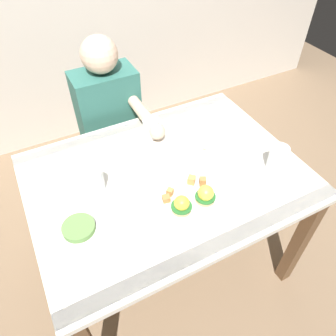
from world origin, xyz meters
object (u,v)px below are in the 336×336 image
(dining_table, at_px, (167,190))
(fruit_bowl, at_px, (202,155))
(coffee_mug, at_px, (151,128))
(fork, at_px, (134,183))
(water_glass_far, at_px, (95,182))
(diner_person, at_px, (112,122))
(water_glass_near, at_px, (277,160))
(eggs_benedict_plate, at_px, (193,201))
(side_plate, at_px, (79,229))

(dining_table, height_order, fruit_bowl, fruit_bowl)
(coffee_mug, height_order, fork, coffee_mug)
(fruit_bowl, distance_m, water_glass_far, 0.50)
(fruit_bowl, bearing_deg, diner_person, 112.30)
(coffee_mug, bearing_deg, fruit_bowl, -63.67)
(water_glass_near, bearing_deg, water_glass_far, 161.99)
(eggs_benedict_plate, xyz_separation_m, water_glass_near, (0.44, 0.01, 0.03))
(eggs_benedict_plate, distance_m, side_plate, 0.45)
(fruit_bowl, bearing_deg, water_glass_near, -37.57)
(diner_person, bearing_deg, eggs_benedict_plate, -85.35)
(diner_person, bearing_deg, fruit_bowl, -67.70)
(side_plate, relative_size, diner_person, 0.18)
(fork, relative_size, diner_person, 0.13)
(fork, bearing_deg, water_glass_far, 165.92)
(eggs_benedict_plate, height_order, side_plate, eggs_benedict_plate)
(water_glass_far, bearing_deg, side_plate, -126.45)
(water_glass_near, xyz_separation_m, water_glass_far, (-0.76, 0.25, -0.00))
(eggs_benedict_plate, relative_size, diner_person, 0.24)
(dining_table, bearing_deg, water_glass_far, 169.33)
(fruit_bowl, relative_size, coffee_mug, 1.08)
(dining_table, relative_size, fruit_bowl, 10.00)
(eggs_benedict_plate, height_order, fork, eggs_benedict_plate)
(coffee_mug, height_order, diner_person, diner_person)
(fork, distance_m, water_glass_near, 0.64)
(eggs_benedict_plate, relative_size, water_glass_near, 2.17)
(side_plate, distance_m, diner_person, 0.82)
(eggs_benedict_plate, bearing_deg, side_plate, 169.08)
(fruit_bowl, distance_m, diner_person, 0.65)
(fork, bearing_deg, coffee_mug, 51.36)
(water_glass_far, relative_size, side_plate, 0.58)
(fruit_bowl, bearing_deg, coffee_mug, 116.33)
(eggs_benedict_plate, bearing_deg, diner_person, 94.65)
(coffee_mug, relative_size, water_glass_near, 0.89)
(water_glass_near, bearing_deg, coffee_mug, 130.04)
(water_glass_far, bearing_deg, coffee_mug, 31.63)
(coffee_mug, relative_size, fork, 0.75)
(dining_table, xyz_separation_m, eggs_benedict_plate, (0.01, -0.20, 0.13))
(dining_table, relative_size, diner_person, 1.05)
(diner_person, bearing_deg, fork, -99.79)
(dining_table, bearing_deg, eggs_benedict_plate, -86.05)
(eggs_benedict_plate, xyz_separation_m, side_plate, (-0.44, 0.09, -0.01))
(water_glass_near, height_order, water_glass_far, water_glass_near)
(dining_table, height_order, side_plate, side_plate)
(dining_table, distance_m, eggs_benedict_plate, 0.24)
(fruit_bowl, distance_m, side_plate, 0.63)
(dining_table, xyz_separation_m, diner_person, (-0.05, 0.60, 0.02))
(fruit_bowl, xyz_separation_m, coffee_mug, (-0.13, 0.27, 0.02))
(water_glass_near, bearing_deg, fork, 161.02)
(dining_table, relative_size, side_plate, 6.00)
(eggs_benedict_plate, distance_m, fork, 0.27)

